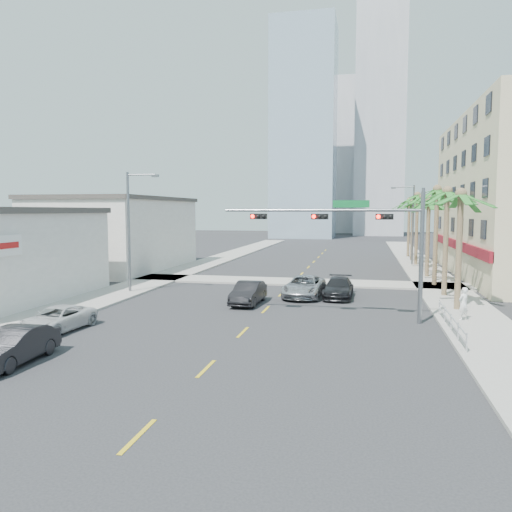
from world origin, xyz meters
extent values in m
plane|color=#262628|center=(0.00, 0.00, 0.00)|extent=(260.00, 260.00, 0.00)
cube|color=gray|center=(12.00, 20.00, 0.07)|extent=(4.00, 120.00, 0.15)
cube|color=gray|center=(-12.00, 20.00, 0.07)|extent=(4.00, 120.00, 0.15)
cube|color=gray|center=(0.00, 22.00, 0.07)|extent=(80.00, 4.00, 0.15)
cube|color=maroon|center=(14.40, 30.00, 3.00)|extent=(0.30, 28.00, 0.80)
cube|color=beige|center=(-19.50, 28.00, 3.60)|extent=(11.00, 18.00, 7.20)
cube|color=#99B2C6|center=(-8.00, 95.00, 24.00)|extent=(14.00, 14.00, 48.00)
cube|color=#ADADB2|center=(9.00, 110.00, 30.00)|extent=(12.00, 12.00, 60.00)
cube|color=#ADADB2|center=(-3.00, 125.00, 21.00)|extent=(16.00, 16.00, 42.00)
cylinder|color=slate|center=(9.00, 8.00, 3.60)|extent=(0.24, 0.24, 7.20)
cylinder|color=slate|center=(3.50, 8.00, 6.20)|extent=(11.00, 0.16, 0.16)
cube|color=#0C662D|center=(5.20, 8.00, 6.55)|extent=(2.00, 0.05, 0.40)
cube|color=black|center=(7.00, 7.85, 5.85)|extent=(0.95, 0.28, 0.32)
sphere|color=#FF0C05|center=(6.68, 7.69, 5.85)|extent=(0.22, 0.22, 0.22)
cube|color=black|center=(3.50, 7.85, 5.85)|extent=(0.95, 0.28, 0.32)
sphere|color=#FF0C05|center=(3.18, 7.69, 5.85)|extent=(0.22, 0.22, 0.22)
cube|color=black|center=(0.00, 7.85, 5.85)|extent=(0.95, 0.28, 0.32)
sphere|color=#FF0C05|center=(-0.32, 7.69, 5.85)|extent=(0.22, 0.22, 0.22)
cylinder|color=brown|center=(11.60, 12.00, 3.60)|extent=(0.36, 0.36, 7.20)
cylinder|color=brown|center=(11.60, 17.20, 3.78)|extent=(0.36, 0.36, 7.56)
cylinder|color=brown|center=(11.60, 22.40, 3.96)|extent=(0.36, 0.36, 7.92)
cylinder|color=brown|center=(11.60, 27.60, 3.60)|extent=(0.36, 0.36, 7.20)
cylinder|color=brown|center=(11.60, 32.80, 3.78)|extent=(0.36, 0.36, 7.56)
cylinder|color=brown|center=(11.60, 38.00, 3.96)|extent=(0.36, 0.36, 7.92)
cylinder|color=brown|center=(11.60, 43.20, 3.60)|extent=(0.36, 0.36, 7.20)
cylinder|color=brown|center=(11.60, 48.40, 3.78)|extent=(0.36, 0.36, 7.56)
cylinder|color=slate|center=(-11.20, 14.00, 4.50)|extent=(0.20, 0.20, 9.00)
cylinder|color=slate|center=(-10.10, 14.00, 8.80)|extent=(2.20, 0.12, 0.12)
cube|color=slate|center=(-9.00, 14.00, 8.70)|extent=(0.50, 0.25, 0.18)
cylinder|color=slate|center=(11.20, 38.00, 4.50)|extent=(0.20, 0.20, 9.00)
cylinder|color=slate|center=(10.10, 38.00, 8.80)|extent=(2.20, 0.12, 0.12)
cube|color=slate|center=(9.00, 38.00, 8.70)|extent=(0.50, 0.25, 0.18)
cylinder|color=silver|center=(10.30, 6.00, 0.55)|extent=(0.08, 8.00, 0.08)
cylinder|color=silver|center=(10.30, 6.00, 0.90)|extent=(0.08, 8.00, 0.08)
cylinder|color=silver|center=(10.30, 2.00, 0.50)|extent=(0.08, 0.08, 1.00)
cylinder|color=silver|center=(10.30, 4.00, 0.50)|extent=(0.08, 0.08, 1.00)
cylinder|color=silver|center=(10.30, 6.00, 0.50)|extent=(0.08, 0.08, 1.00)
cylinder|color=silver|center=(10.30, 8.00, 0.50)|extent=(0.08, 0.08, 1.00)
cylinder|color=silver|center=(10.30, 10.00, 0.50)|extent=(0.08, 0.08, 1.00)
imported|color=black|center=(-7.80, -3.00, 0.72)|extent=(1.71, 4.46, 1.45)
imported|color=silver|center=(-9.40, 2.23, 0.63)|extent=(2.45, 4.69, 1.26)
imported|color=black|center=(-1.50, 11.62, 0.74)|extent=(1.70, 4.54, 1.48)
imported|color=#ACADB1|center=(1.79, 15.05, 0.77)|extent=(2.85, 5.64, 1.53)
imported|color=black|center=(4.22, 15.30, 0.71)|extent=(2.09, 4.93, 1.42)
imported|color=white|center=(11.37, 8.78, 1.06)|extent=(0.79, 0.76, 1.82)
camera|label=1|loc=(5.99, -20.19, 6.19)|focal=35.00mm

